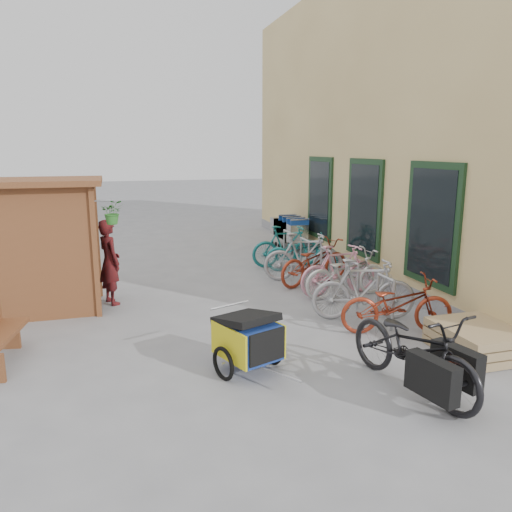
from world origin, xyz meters
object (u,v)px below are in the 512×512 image
object	(u,v)px
bike_4	(315,262)
bike_7	(286,246)
child_trailer	(248,337)
cargo_bike	(414,350)
pallet_stack	(477,340)
bike_0	(397,305)
shopping_carts	(288,229)
person_kiosk	(110,262)
bike_3	(339,270)
bike_2	(346,273)
kiosk	(37,227)
bike_5	(304,256)
bike_6	(302,253)
bike_1	(364,289)

from	to	relation	value
bike_4	bike_7	xyz separation A→B (m)	(-0.05, 1.71, 0.03)
child_trailer	cargo_bike	bearing A→B (deg)	-52.94
pallet_stack	bike_0	distance (m)	1.29
shopping_carts	cargo_bike	size ratio (longest dim) A/B	0.87
person_kiosk	bike_7	bearing A→B (deg)	-88.54
shopping_carts	bike_0	world-z (taller)	shopping_carts
child_trailer	bike_4	world-z (taller)	bike_4
shopping_carts	bike_3	bearing A→B (deg)	-97.66
shopping_carts	cargo_bike	world-z (taller)	cargo_bike
bike_2	shopping_carts	bearing A→B (deg)	-11.51
bike_4	bike_7	size ratio (longest dim) A/B	1.08
kiosk	bike_3	world-z (taller)	kiosk
bike_3	bike_5	size ratio (longest dim) A/B	0.95
bike_6	shopping_carts	bearing A→B (deg)	3.95
kiosk	bike_0	bearing A→B (deg)	-26.65
bike_5	bike_1	bearing A→B (deg)	-169.89
cargo_bike	bike_2	world-z (taller)	cargo_bike
shopping_carts	bike_3	distance (m)	4.83
bike_3	bike_7	distance (m)	2.63
bike_3	shopping_carts	bearing A→B (deg)	-13.10
bike_3	bike_6	world-z (taller)	bike_3
bike_6	bike_7	bearing A→B (deg)	38.32
bike_2	bike_7	world-z (taller)	bike_7
pallet_stack	bike_0	bearing A→B (deg)	122.66
child_trailer	bike_0	distance (m)	2.75
cargo_bike	bike_3	size ratio (longest dim) A/B	1.26
shopping_carts	pallet_stack	bearing A→B (deg)	-90.00
pallet_stack	bike_1	world-z (taller)	bike_1
bike_1	bike_4	xyz separation A→B (m)	(0.09, 2.39, -0.05)
shopping_carts	bike_3	xyz separation A→B (m)	(-0.64, -4.79, -0.07)
cargo_bike	bike_0	distance (m)	2.00
pallet_stack	shopping_carts	size ratio (longest dim) A/B	0.63
cargo_bike	person_kiosk	bearing A→B (deg)	115.01
kiosk	bike_2	distance (m)	5.87
child_trailer	cargo_bike	distance (m)	2.10
cargo_bike	bike_7	xyz separation A→B (m)	(0.72, 6.64, -0.01)
bike_1	bike_3	distance (m)	1.50
bike_5	bike_7	xyz separation A→B (m)	(0.06, 1.34, -0.02)
pallet_stack	bike_3	bearing A→B (deg)	101.12
pallet_stack	bike_2	world-z (taller)	bike_2
bike_1	bike_7	distance (m)	4.11
bike_6	bike_1	bearing A→B (deg)	-167.38
kiosk	bike_6	xyz separation A→B (m)	(5.66, 1.48, -1.09)
person_kiosk	bike_2	size ratio (longest dim) A/B	0.89
pallet_stack	shopping_carts	world-z (taller)	shopping_carts
bike_1	bike_5	xyz separation A→B (m)	(-0.02, 2.77, 0.00)
child_trailer	bike_2	bearing A→B (deg)	23.42
pallet_stack	child_trailer	xyz separation A→B (m)	(-3.35, 0.37, 0.26)
bike_0	person_kiosk	bearing A→B (deg)	69.38
person_kiosk	bike_2	bearing A→B (deg)	-123.58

